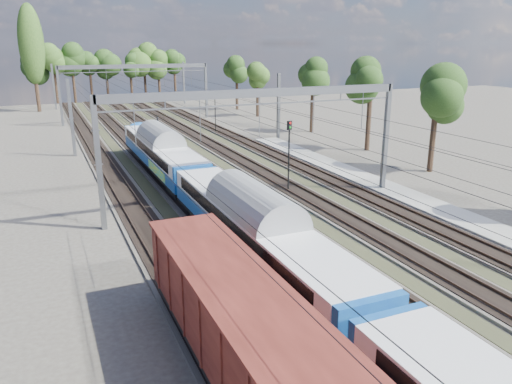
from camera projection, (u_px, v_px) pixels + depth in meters
name	position (u px, v px, depth m)	size (l,w,h in m)	color
track_bed	(200.00, 165.00, 51.45)	(21.00, 130.00, 0.34)	#47423A
platform	(479.00, 226.00, 34.06)	(3.00, 70.00, 0.30)	gray
catenary	(181.00, 96.00, 56.53)	(25.65, 130.00, 9.00)	slate
tree_belt	(152.00, 65.00, 95.08)	(40.74, 98.79, 12.28)	black
poplar	(31.00, 45.00, 89.10)	(4.40, 4.40, 19.04)	black
emu_train	(258.00, 224.00, 27.02)	(3.18, 67.17, 4.65)	black
freight_boxcar	(240.00, 327.00, 17.78)	(3.15, 15.19, 3.92)	black
worker	(158.00, 122.00, 74.40)	(0.61, 0.40, 1.68)	black
signal_near	(289.00, 148.00, 41.34)	(0.43, 0.40, 6.05)	black
signal_far	(215.00, 109.00, 69.77)	(0.35, 0.31, 5.34)	black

